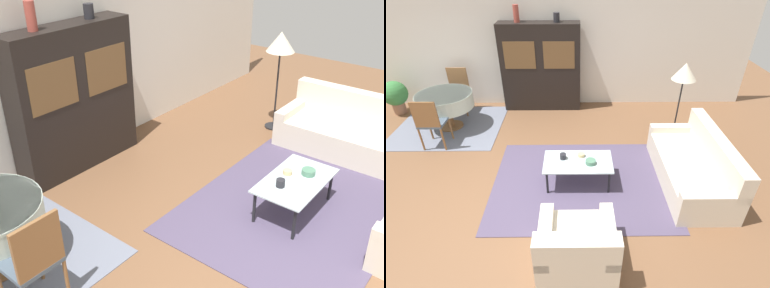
# 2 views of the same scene
# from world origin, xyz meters

# --- Properties ---
(ground_plane) EXTENTS (14.00, 14.00, 0.00)m
(ground_plane) POSITION_xyz_m (0.00, 0.00, 0.00)
(ground_plane) COLOR brown
(wall_back) EXTENTS (10.00, 0.06, 2.70)m
(wall_back) POSITION_xyz_m (0.00, 3.63, 1.35)
(wall_back) COLOR silver
(wall_back) RESTS_ON ground_plane
(area_rug) EXTENTS (2.84, 2.22, 0.01)m
(area_rug) POSITION_xyz_m (1.08, 0.55, 0.01)
(area_rug) COLOR #4C425B
(area_rug) RESTS_ON ground_plane
(dining_rug) EXTENTS (2.18, 1.89, 0.01)m
(dining_rug) POSITION_xyz_m (-1.70, 2.41, 0.01)
(dining_rug) COLOR slate
(dining_rug) RESTS_ON ground_plane
(couch) EXTENTS (0.90, 1.98, 0.83)m
(couch) POSITION_xyz_m (2.86, 0.57, 0.29)
(couch) COLOR beige
(couch) RESTS_ON ground_plane
(armchair) EXTENTS (0.90, 0.89, 0.80)m
(armchair) POSITION_xyz_m (1.00, -0.96, 0.29)
(armchair) COLOR beige
(armchair) RESTS_ON ground_plane
(coffee_table) EXTENTS (1.07, 0.61, 0.42)m
(coffee_table) POSITION_xyz_m (1.02, 0.54, 0.39)
(coffee_table) COLOR black
(coffee_table) RESTS_ON area_rug
(display_cabinet) EXTENTS (1.75, 0.42, 1.93)m
(display_cabinet) POSITION_xyz_m (0.23, 3.37, 0.97)
(display_cabinet) COLOR black
(display_cabinet) RESTS_ON ground_plane
(dining_table) EXTENTS (1.11, 1.11, 0.75)m
(dining_table) POSITION_xyz_m (-1.66, 2.40, 0.61)
(dining_table) COLOR brown
(dining_table) RESTS_ON dining_rug
(dining_chair_near) EXTENTS (0.44, 0.44, 0.99)m
(dining_chair_near) POSITION_xyz_m (-1.66, 1.63, 0.57)
(dining_chair_near) COLOR brown
(dining_chair_near) RESTS_ON dining_rug
(dining_chair_far) EXTENTS (0.44, 0.44, 0.99)m
(dining_chair_far) POSITION_xyz_m (-1.66, 3.18, 0.57)
(dining_chair_far) COLOR brown
(dining_chair_far) RESTS_ON dining_rug
(floor_lamp) EXTENTS (0.43, 0.43, 1.56)m
(floor_lamp) POSITION_xyz_m (2.91, 1.84, 1.35)
(floor_lamp) COLOR black
(floor_lamp) RESTS_ON ground_plane
(cup) EXTENTS (0.10, 0.10, 0.09)m
(cup) POSITION_xyz_m (0.79, 0.62, 0.47)
(cup) COLOR #232328
(cup) RESTS_ON coffee_table
(bowl) EXTENTS (0.16, 0.16, 0.07)m
(bowl) POSITION_xyz_m (1.21, 0.48, 0.46)
(bowl) COLOR #4C7A60
(bowl) RESTS_ON coffee_table
(bowl_small) EXTENTS (0.11, 0.11, 0.05)m
(bowl_small) POSITION_xyz_m (1.08, 0.68, 0.46)
(bowl_small) COLOR tan
(bowl_small) RESTS_ON coffee_table
(vase_tall) EXTENTS (0.12, 0.12, 0.34)m
(vase_tall) POSITION_xyz_m (-0.21, 3.37, 2.10)
(vase_tall) COLOR #9E4238
(vase_tall) RESTS_ON display_cabinet
(vase_short) EXTENTS (0.13, 0.13, 0.19)m
(vase_short) POSITION_xyz_m (0.61, 3.37, 2.02)
(vase_short) COLOR #232328
(vase_short) RESTS_ON display_cabinet
(potted_plant) EXTENTS (0.55, 0.55, 0.76)m
(potted_plant) POSITION_xyz_m (-3.06, 3.07, 0.45)
(potted_plant) COLOR #93664C
(potted_plant) RESTS_ON ground_plane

